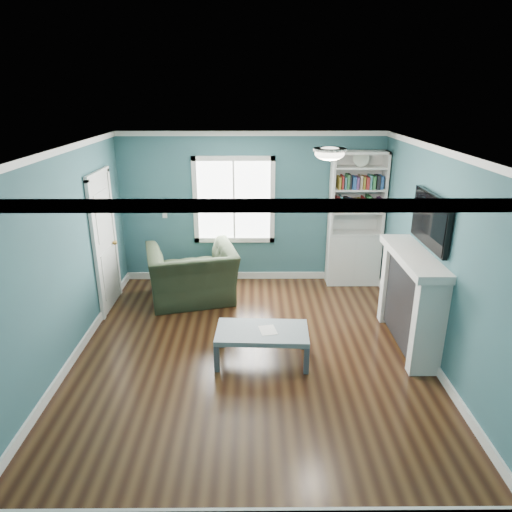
{
  "coord_description": "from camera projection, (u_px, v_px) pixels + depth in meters",
  "views": [
    {
      "loc": [
        0.02,
        -5.17,
        3.21
      ],
      "look_at": [
        0.06,
        0.4,
        1.19
      ],
      "focal_mm": 32.0,
      "sensor_mm": 36.0,
      "label": 1
    }
  ],
  "objects": [
    {
      "name": "window",
      "position": [
        234.0,
        200.0,
        7.8
      ],
      "size": [
        1.4,
        0.06,
        1.5
      ],
      "color": "white",
      "rests_on": "room_walls"
    },
    {
      "name": "door",
      "position": [
        105.0,
        241.0,
        6.89
      ],
      "size": [
        0.12,
        0.98,
        2.17
      ],
      "color": "silver",
      "rests_on": "ground"
    },
    {
      "name": "tv",
      "position": [
        431.0,
        220.0,
        5.57
      ],
      "size": [
        0.06,
        1.1,
        0.65
      ],
      "primitive_type": "cube",
      "color": "black",
      "rests_on": "fireplace"
    },
    {
      "name": "coffee_table",
      "position": [
        262.0,
        334.0,
        5.68
      ],
      "size": [
        1.17,
        0.67,
        0.42
      ],
      "rotation": [
        0.0,
        0.0,
        -0.05
      ],
      "color": "#434750",
      "rests_on": "ground"
    },
    {
      "name": "bookshelf",
      "position": [
        355.0,
        233.0,
        7.82
      ],
      "size": [
        0.9,
        0.35,
        2.31
      ],
      "color": "silver",
      "rests_on": "ground"
    },
    {
      "name": "floor",
      "position": [
        251.0,
        352.0,
        5.96
      ],
      "size": [
        5.0,
        5.0,
        0.0
      ],
      "primitive_type": "plane",
      "color": "black",
      "rests_on": "ground"
    },
    {
      "name": "light_switch",
      "position": [
        165.0,
        215.0,
        7.87
      ],
      "size": [
        0.08,
        0.01,
        0.12
      ],
      "primitive_type": "cube",
      "color": "white",
      "rests_on": "room_walls"
    },
    {
      "name": "ceiling_fixture",
      "position": [
        330.0,
        153.0,
        5.19
      ],
      "size": [
        0.38,
        0.38,
        0.15
      ],
      "color": "white",
      "rests_on": "room_walls"
    },
    {
      "name": "paper_sheet",
      "position": [
        268.0,
        330.0,
        5.66
      ],
      "size": [
        0.24,
        0.29,
        0.0
      ],
      "primitive_type": "cube",
      "rotation": [
        0.0,
        0.0,
        0.19
      ],
      "color": "white",
      "rests_on": "coffee_table"
    },
    {
      "name": "trim",
      "position": [
        251.0,
        264.0,
        5.53
      ],
      "size": [
        4.5,
        5.0,
        2.6
      ],
      "color": "white",
      "rests_on": "ground"
    },
    {
      "name": "room_walls",
      "position": [
        251.0,
        237.0,
        5.42
      ],
      "size": [
        5.0,
        5.0,
        5.0
      ],
      "color": "#335A65",
      "rests_on": "ground"
    },
    {
      "name": "fireplace",
      "position": [
        411.0,
        301.0,
        5.94
      ],
      "size": [
        0.44,
        1.58,
        1.3
      ],
      "color": "black",
      "rests_on": "ground"
    },
    {
      "name": "recliner",
      "position": [
        192.0,
        266.0,
        7.25
      ],
      "size": [
        1.53,
        1.19,
        1.18
      ],
      "primitive_type": "imported",
      "rotation": [
        0.0,
        0.0,
        -2.89
      ],
      "color": "#202E1D",
      "rests_on": "ground"
    }
  ]
}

